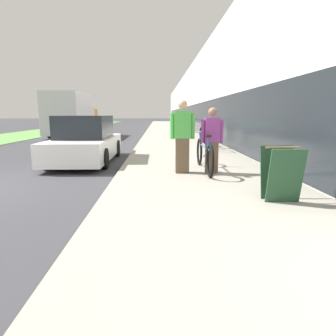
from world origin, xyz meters
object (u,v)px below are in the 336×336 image
Objects in this scene: person_bystander at (182,137)px; bike_rack_hoop at (212,138)px; moving_truck at (72,115)px; tandem_bicycle at (204,155)px; cruiser_bike_middle at (202,135)px; cruiser_bike_nearest at (208,139)px; parked_sedan_curbside at (86,141)px; sandwich_board_sign at (281,174)px; person_rider at (212,141)px.

bike_rack_hoop is (1.50, 4.25, -0.37)m from person_bystander.
moving_truck reaches higher than person_bystander.
tandem_bicycle is 7.87m from cruiser_bike_middle.
person_bystander is 5.98m from cruiser_bike_nearest.
parked_sedan_curbside is at bearing 138.20° from person_bystander.
cruiser_bike_middle is 2.03× the size of sandwich_board_sign.
parked_sedan_curbside is at bearing -72.69° from moving_truck.
sandwich_board_sign is (-0.15, -8.19, 0.08)m from cruiser_bike_nearest.
cruiser_bike_nearest is 1.90× the size of sandwich_board_sign.
parked_sedan_curbside is at bearing 130.69° from sandwich_board_sign.
moving_truck reaches higher than sandwich_board_sign.
sandwich_board_sign is at bearing -49.31° from parked_sedan_curbside.
person_rider reaches higher than cruiser_bike_middle.
cruiser_bike_nearest is at bearing 88.97° from sandwich_board_sign.
sandwich_board_sign is (0.72, -2.38, -0.34)m from person_rider.
person_bystander is 0.26× the size of moving_truck.
tandem_bicycle reaches higher than sandwich_board_sign.
cruiser_bike_nearest is 11.80m from moving_truck.
person_bystander is 0.96× the size of cruiser_bike_middle.
cruiser_bike_middle is (0.97, 8.10, -0.39)m from person_rider.
person_bystander is at bearing 174.50° from person_rider.
sandwich_board_sign is at bearing -90.56° from bike_rack_hoop.
parked_sedan_curbside is 0.65× the size of moving_truck.
person_rider is 0.35× the size of parked_sedan_curbside.
sandwich_board_sign is (-0.25, -10.48, 0.06)m from cruiser_bike_middle.
person_rider reaches higher than tandem_bicycle.
person_rider is at bearing -5.50° from person_bystander.
person_bystander is at bearing -41.80° from parked_sedan_curbside.
person_rider is 0.91× the size of cruiser_bike_nearest.
person_bystander is 1.02× the size of cruiser_bike_nearest.
parked_sedan_curbside is at bearing -145.37° from cruiser_bike_nearest.
moving_truck is at bearing 133.75° from cruiser_bike_nearest.
parked_sedan_curbside is (-3.64, 2.69, -0.25)m from person_rider.
moving_truck reaches higher than parked_sedan_curbside.
tandem_bicycle is at bearing -34.23° from parked_sedan_curbside.
bike_rack_hoop is at bearing 77.08° from tandem_bicycle.
person_bystander is 1.94× the size of sandwich_board_sign.
bike_rack_hoop is at bearing -51.14° from moving_truck.
person_bystander is (-0.71, 0.07, 0.09)m from person_rider.
person_rider is at bearing -66.70° from tandem_bicycle.
tandem_bicycle is 1.59× the size of person_rider.
cruiser_bike_middle is (0.18, 3.78, -0.12)m from bike_rack_hoop.
moving_truck reaches higher than cruiser_bike_middle.
moving_truck reaches higher than person_rider.
cruiser_bike_middle is 0.41× the size of parked_sedan_curbside.
cruiser_bike_middle is at bearing 87.46° from cruiser_bike_nearest.
cruiser_bike_middle is 10.36m from moving_truck.
person_rider reaches higher than cruiser_bike_nearest.
tandem_bicycle is 15.74m from moving_truck.
bike_rack_hoop is at bearing -92.79° from cruiser_bike_middle.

